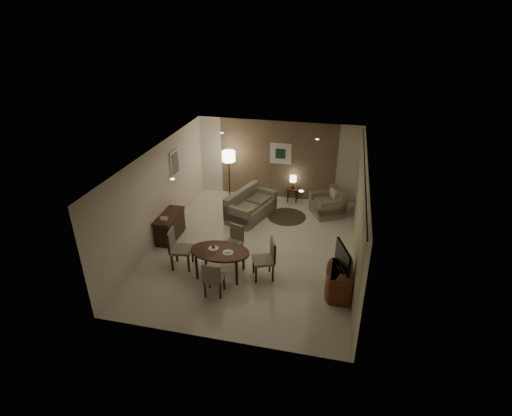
% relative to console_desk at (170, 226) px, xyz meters
% --- Properties ---
extents(room_shell, '(5.50, 7.00, 2.70)m').
position_rel_console_desk_xyz_m(room_shell, '(2.49, 0.40, 0.98)').
color(room_shell, beige).
rests_on(room_shell, ground).
extents(taupe_accent, '(3.96, 0.03, 2.70)m').
position_rel_console_desk_xyz_m(taupe_accent, '(2.49, 3.48, 0.98)').
color(taupe_accent, '#79664B').
rests_on(taupe_accent, wall_back).
extents(curtain_wall, '(0.08, 6.70, 2.58)m').
position_rel_console_desk_xyz_m(curtain_wall, '(5.17, 0.00, 0.95)').
color(curtain_wall, '#BDB694').
rests_on(curtain_wall, wall_right).
extents(curtain_rod, '(0.03, 6.80, 0.03)m').
position_rel_console_desk_xyz_m(curtain_rod, '(5.17, 0.00, 2.27)').
color(curtain_rod, black).
rests_on(curtain_rod, wall_right).
extents(art_back_frame, '(0.72, 0.03, 0.72)m').
position_rel_console_desk_xyz_m(art_back_frame, '(2.59, 3.46, 1.23)').
color(art_back_frame, silver).
rests_on(art_back_frame, wall_back).
extents(art_back_canvas, '(0.34, 0.01, 0.34)m').
position_rel_console_desk_xyz_m(art_back_canvas, '(2.59, 3.44, 1.23)').
color(art_back_canvas, '#1A2F24').
rests_on(art_back_canvas, wall_back).
extents(art_left_frame, '(0.03, 0.60, 0.80)m').
position_rel_console_desk_xyz_m(art_left_frame, '(-0.23, 1.20, 1.48)').
color(art_left_frame, silver).
rests_on(art_left_frame, wall_left).
extents(art_left_canvas, '(0.01, 0.46, 0.64)m').
position_rel_console_desk_xyz_m(art_left_canvas, '(-0.21, 1.20, 1.48)').
color(art_left_canvas, gray).
rests_on(art_left_canvas, wall_left).
extents(downlight_nl, '(0.10, 0.10, 0.01)m').
position_rel_console_desk_xyz_m(downlight_nl, '(1.09, -1.80, 2.31)').
color(downlight_nl, white).
rests_on(downlight_nl, ceiling).
extents(downlight_nr, '(0.10, 0.10, 0.01)m').
position_rel_console_desk_xyz_m(downlight_nr, '(3.89, -1.80, 2.31)').
color(downlight_nr, white).
rests_on(downlight_nr, ceiling).
extents(downlight_fl, '(0.10, 0.10, 0.01)m').
position_rel_console_desk_xyz_m(downlight_fl, '(1.09, 1.80, 2.31)').
color(downlight_fl, white).
rests_on(downlight_fl, ceiling).
extents(downlight_fr, '(0.10, 0.10, 0.01)m').
position_rel_console_desk_xyz_m(downlight_fr, '(3.89, 1.80, 2.31)').
color(downlight_fr, white).
rests_on(downlight_fr, ceiling).
extents(console_desk, '(0.48, 1.20, 0.75)m').
position_rel_console_desk_xyz_m(console_desk, '(0.00, 0.00, 0.00)').
color(console_desk, '#4B2418').
rests_on(console_desk, floor).
extents(telephone, '(0.20, 0.14, 0.09)m').
position_rel_console_desk_xyz_m(telephone, '(0.00, -0.30, 0.43)').
color(telephone, white).
rests_on(telephone, console_desk).
extents(tv_cabinet, '(0.48, 0.90, 0.70)m').
position_rel_console_desk_xyz_m(tv_cabinet, '(4.89, -1.50, -0.03)').
color(tv_cabinet, brown).
rests_on(tv_cabinet, floor).
extents(flat_tv, '(0.36, 0.85, 0.60)m').
position_rel_console_desk_xyz_m(flat_tv, '(4.87, -1.50, 0.65)').
color(flat_tv, black).
rests_on(flat_tv, tv_cabinet).
extents(dining_table, '(1.47, 0.92, 0.69)m').
position_rel_console_desk_xyz_m(dining_table, '(1.94, -1.36, -0.03)').
color(dining_table, '#4B2418').
rests_on(dining_table, floor).
extents(chair_near, '(0.46, 0.46, 0.90)m').
position_rel_console_desk_xyz_m(chair_near, '(2.04, -2.12, 0.08)').
color(chair_near, gray).
rests_on(chair_near, floor).
extents(chair_far, '(0.56, 0.56, 0.91)m').
position_rel_console_desk_xyz_m(chair_far, '(2.03, -0.59, 0.08)').
color(chair_far, gray).
rests_on(chair_far, floor).
extents(chair_left, '(0.57, 0.57, 1.06)m').
position_rel_console_desk_xyz_m(chair_left, '(0.89, -1.27, 0.15)').
color(chair_left, gray).
rests_on(chair_left, floor).
extents(chair_right, '(0.65, 0.65, 1.03)m').
position_rel_console_desk_xyz_m(chair_right, '(3.00, -1.26, 0.14)').
color(chair_right, gray).
rests_on(chair_right, floor).
extents(plate_a, '(0.26, 0.26, 0.02)m').
position_rel_console_desk_xyz_m(plate_a, '(1.76, -1.31, 0.32)').
color(plate_a, white).
rests_on(plate_a, dining_table).
extents(plate_b, '(0.26, 0.26, 0.02)m').
position_rel_console_desk_xyz_m(plate_b, '(2.16, -1.41, 0.32)').
color(plate_b, white).
rests_on(plate_b, dining_table).
extents(fruit_apple, '(0.09, 0.09, 0.09)m').
position_rel_console_desk_xyz_m(fruit_apple, '(1.76, -1.31, 0.38)').
color(fruit_apple, '#A43512').
rests_on(fruit_apple, plate_a).
extents(napkin, '(0.12, 0.08, 0.03)m').
position_rel_console_desk_xyz_m(napkin, '(2.16, -1.41, 0.35)').
color(napkin, white).
rests_on(napkin, plate_b).
extents(round_rug, '(1.22, 1.22, 0.01)m').
position_rel_console_desk_xyz_m(round_rug, '(3.08, 2.03, -0.37)').
color(round_rug, '#463F27').
rests_on(round_rug, floor).
extents(sofa, '(1.99, 1.41, 0.85)m').
position_rel_console_desk_xyz_m(sofa, '(1.96, 1.80, 0.05)').
color(sofa, gray).
rests_on(sofa, floor).
extents(armchair, '(1.23, 1.25, 0.84)m').
position_rel_console_desk_xyz_m(armchair, '(4.31, 2.50, 0.04)').
color(armchair, gray).
rests_on(armchair, floor).
extents(side_table, '(0.37, 0.37, 0.47)m').
position_rel_console_desk_xyz_m(side_table, '(3.08, 3.25, -0.14)').
color(side_table, black).
rests_on(side_table, floor).
extents(table_lamp, '(0.22, 0.22, 0.50)m').
position_rel_console_desk_xyz_m(table_lamp, '(3.08, 3.25, 0.34)').
color(table_lamp, '#FFEAC1').
rests_on(table_lamp, side_table).
extents(floor_lamp, '(0.44, 0.44, 1.73)m').
position_rel_console_desk_xyz_m(floor_lamp, '(0.93, 2.91, 0.49)').
color(floor_lamp, '#FFE5B7').
rests_on(floor_lamp, floor).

